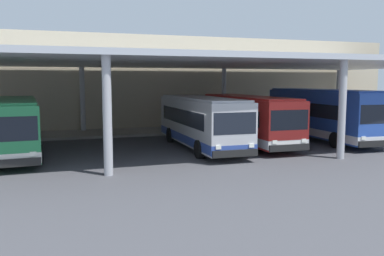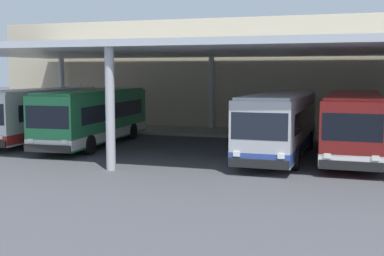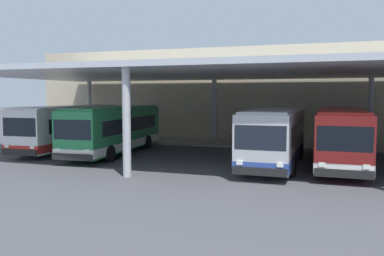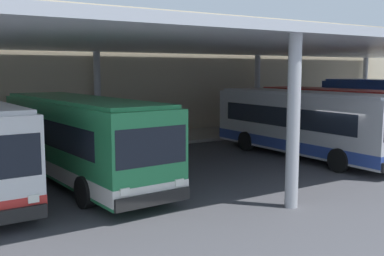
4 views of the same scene
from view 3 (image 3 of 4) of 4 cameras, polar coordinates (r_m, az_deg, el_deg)
name	(u,v)px [view 3 (image 3 of 4)]	position (r m, az deg, el deg)	size (l,w,h in m)	color
ground_plane	(263,175)	(20.15, 10.07, -6.61)	(200.00, 200.00, 0.00)	#47474C
platform_kerb	(285,145)	(31.67, 13.15, -2.38)	(42.00, 4.50, 0.18)	gray
station_building_facade	(289,94)	(34.68, 13.77, 4.76)	(48.00, 1.60, 8.09)	#C1B293
canopy_shelter	(277,73)	(25.26, 12.07, 7.74)	(40.00, 17.00, 5.55)	silver
bus_nearest_bay	(70,127)	(29.84, -17.09, 0.13)	(2.98, 10.61, 3.17)	white
bus_second_bay	(115,129)	(27.25, -11.01, -0.17)	(3.14, 10.66, 3.17)	#28844C
bus_middle_bay	(275,136)	(22.98, 11.82, -1.07)	(2.82, 10.56, 3.17)	#B7B7BC
bus_far_bay	(341,136)	(23.52, 20.53, -1.14)	(2.79, 10.55, 3.17)	red
trash_bin	(343,139)	(31.80, 20.80, -1.48)	(0.52, 0.52, 0.98)	#236638
banner_sign	(105,118)	(35.54, -12.36, 1.45)	(0.70, 0.12, 3.20)	#B2B2B7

